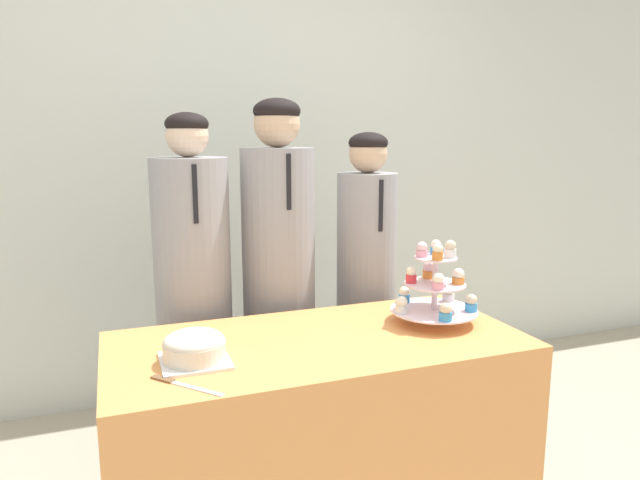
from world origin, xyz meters
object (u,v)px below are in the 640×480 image
object	(u,v)px
round_cake	(194,347)
student_2	(366,301)
student_0	(195,314)
cupcake_stand	(435,286)
cake_knife	(175,383)
student_1	(279,297)

from	to	relation	value
round_cake	student_2	world-z (taller)	student_2
student_0	cupcake_stand	bearing A→B (deg)	-34.29
cake_knife	student_2	xyz separation A→B (m)	(0.94, 0.76, -0.07)
student_0	student_1	distance (m)	0.37
round_cake	cake_knife	distance (m)	0.16
round_cake	student_1	xyz separation A→B (m)	(0.45, 0.62, -0.05)
cupcake_stand	round_cake	bearing A→B (deg)	-175.09
cupcake_stand	student_2	size ratio (longest dim) A/B	0.22
student_2	cupcake_stand	bearing A→B (deg)	-87.58
round_cake	student_2	distance (m)	1.07
cupcake_stand	student_2	xyz separation A→B (m)	(-0.02, 0.55, -0.20)
student_1	cake_knife	bearing A→B (deg)	-124.69
student_1	student_2	distance (m)	0.42
student_0	student_2	distance (m)	0.78
student_2	student_1	bearing A→B (deg)	180.00
round_cake	cake_knife	world-z (taller)	round_cake
student_2	student_0	bearing A→B (deg)	180.00
cupcake_stand	student_1	size ratio (longest dim) A/B	0.20
round_cake	student_1	size ratio (longest dim) A/B	0.13
round_cake	cupcake_stand	bearing A→B (deg)	4.91
cake_knife	student_2	world-z (taller)	student_2
round_cake	cake_knife	xyz separation A→B (m)	(-0.07, -0.13, -0.05)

